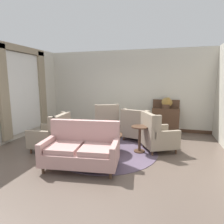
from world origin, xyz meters
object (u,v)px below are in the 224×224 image
at_px(armchair_far_left, 157,135).
at_px(armchair_foreground_right, 136,127).
at_px(settee, 82,149).
at_px(side_table, 140,137).
at_px(porcelain_vase, 106,128).
at_px(coffee_table, 105,137).
at_px(armchair_near_window, 107,123).
at_px(sideboard, 165,119).
at_px(armchair_back_corner, 53,135).
at_px(gramophone, 168,101).

bearing_deg(armchair_far_left, armchair_foreground_right, 13.17).
bearing_deg(settee, side_table, 40.85).
distance_m(porcelain_vase, settee, 0.98).
height_order(porcelain_vase, settee, settee).
relative_size(porcelain_vase, armchair_foreground_right, 0.38).
relative_size(coffee_table, armchair_near_window, 0.82).
height_order(armchair_foreground_right, armchair_near_window, armchair_near_window).
bearing_deg(settee, sideboard, 55.35).
relative_size(settee, armchair_far_left, 1.58).
height_order(porcelain_vase, side_table, porcelain_vase).
relative_size(coffee_table, armchair_far_left, 0.85).
height_order(settee, armchair_back_corner, armchair_back_corner).
relative_size(armchair_back_corner, armchair_near_window, 0.90).
height_order(coffee_table, armchair_back_corner, armchair_back_corner).
height_order(side_table, sideboard, sideboard).
bearing_deg(armchair_back_corner, gramophone, 123.75).
distance_m(armchair_back_corner, armchair_near_window, 1.92).
distance_m(settee, sideboard, 3.77).
bearing_deg(coffee_table, gramophone, 56.33).
relative_size(settee, side_table, 2.41).
height_order(armchair_back_corner, armchair_far_left, armchair_far_left).
xyz_separation_m(settee, gramophone, (1.76, 3.26, 0.77)).
bearing_deg(side_table, coffee_table, -161.91).
bearing_deg(armchair_back_corner, porcelain_vase, 89.67).
xyz_separation_m(side_table, sideboard, (0.62, 2.13, 0.10)).
relative_size(armchair_back_corner, side_table, 1.42).
bearing_deg(side_table, armchair_back_corner, -168.28).
xyz_separation_m(side_table, gramophone, (0.67, 2.03, 0.76)).
relative_size(coffee_table, side_table, 1.30).
xyz_separation_m(armchair_far_left, armchair_foreground_right, (-0.67, 0.78, -0.01)).
height_order(armchair_near_window, gramophone, gramophone).
bearing_deg(armchair_near_window, side_table, 118.37).
relative_size(armchair_foreground_right, gramophone, 1.79).
relative_size(side_table, gramophone, 1.25).
height_order(armchair_back_corner, side_table, armchair_back_corner).
bearing_deg(gramophone, coffee_table, -123.67).
bearing_deg(gramophone, armchair_far_left, -97.80).
bearing_deg(armchair_far_left, gramophone, -35.28).
distance_m(settee, gramophone, 3.79).
bearing_deg(armchair_near_window, coffee_table, 86.19).
distance_m(armchair_near_window, gramophone, 2.26).
bearing_deg(sideboard, gramophone, -61.50).
bearing_deg(settee, armchair_near_window, 86.83).
xyz_separation_m(armchair_back_corner, armchair_foreground_right, (2.06, 1.47, 0.01)).
relative_size(porcelain_vase, armchair_far_left, 0.36).
relative_size(armchair_foreground_right, sideboard, 0.84).
bearing_deg(settee, armchair_foreground_right, 61.52).
relative_size(armchair_far_left, armchair_near_window, 0.96).
height_order(armchair_foreground_right, sideboard, sideboard).
distance_m(armchair_back_corner, armchair_foreground_right, 2.53).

